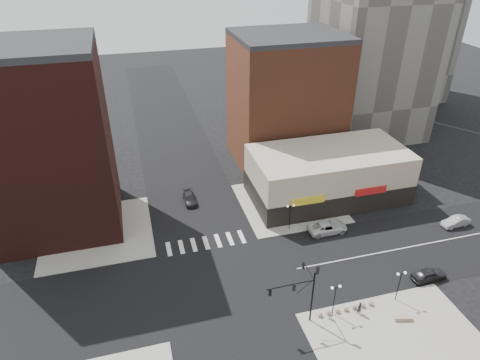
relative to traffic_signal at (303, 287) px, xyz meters
name	(u,v)px	position (x,y,z in m)	size (l,w,h in m)	color
ground	(220,284)	(-7.24, 7.83, -4.96)	(240.00, 240.00, 0.00)	black
road_ew	(220,284)	(-7.24, 7.83, -4.95)	(200.00, 14.00, 0.02)	black
road_ns	(220,284)	(-7.24, 7.83, -4.95)	(14.00, 200.00, 0.02)	black
sidewalk_nw	(98,232)	(-21.74, 22.33, -4.90)	(15.00, 15.00, 0.12)	gray
sidewalk_ne	(289,203)	(7.26, 22.33, -4.90)	(15.00, 15.00, 0.12)	gray
sidewalk_se	(402,347)	(8.76, -6.17, -4.90)	(18.00, 14.00, 0.12)	gray
building_nw	(47,145)	(-26.24, 26.33, 7.54)	(16.00, 15.00, 25.00)	#351410
building_ne_midrise	(286,102)	(11.76, 37.33, 6.04)	(18.00, 15.00, 22.00)	brown
building_ne_row	(328,178)	(13.76, 22.83, -1.66)	(24.20, 12.20, 8.00)	#B3A98E
traffic_signal	(303,287)	(0.00, 0.00, 0.00)	(5.59, 3.09, 7.77)	black
street_lamp_se_a	(335,293)	(3.76, -0.17, -1.67)	(1.22, 0.32, 4.16)	black
street_lamp_se_b	(400,279)	(11.76, -0.17, -1.67)	(1.22, 0.32, 4.16)	black
street_lamp_ne	(290,211)	(4.76, 15.83, -1.67)	(1.22, 0.32, 4.16)	black
bollard_row	(346,309)	(5.41, -0.17, -4.58)	(6.83, 0.53, 0.53)	gray
white_suv	(328,227)	(9.83, 13.94, -4.17)	(2.62, 5.68, 1.58)	silver
dark_sedan_east	(429,275)	(17.60, 1.83, -4.21)	(1.78, 4.41, 1.50)	black
silver_sedan	(456,222)	(28.38, 10.36, -4.26)	(1.48, 4.25, 1.40)	#A3A2A7
dark_sedan_north	(190,198)	(-7.75, 26.81, -4.31)	(1.82, 4.48, 1.30)	black
pedestrian	(359,308)	(6.60, -0.91, -4.01)	(0.61, 0.40, 1.67)	#272329
stone_bench	(403,318)	(10.83, -2.98, -4.60)	(2.04, 1.06, 0.46)	tan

